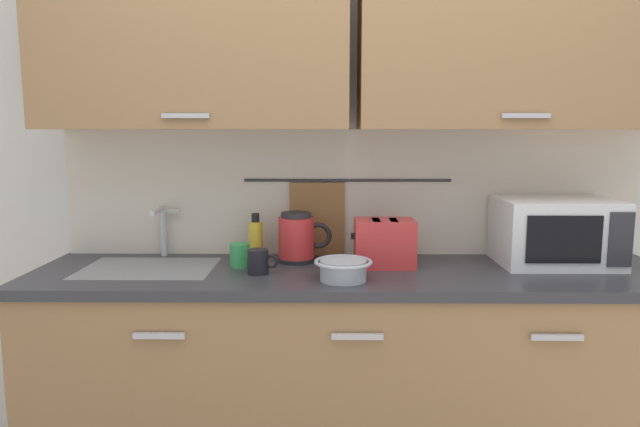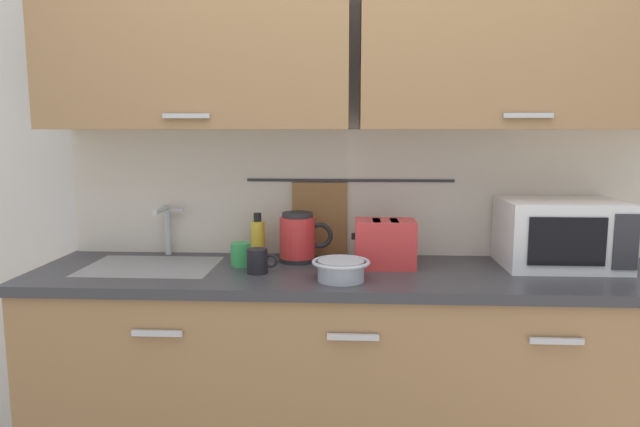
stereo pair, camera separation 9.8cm
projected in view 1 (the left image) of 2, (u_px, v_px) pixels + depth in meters
The scene contains 10 objects.
counter_unit at pixel (350, 376), 2.33m from camera, with size 2.53×0.64×0.90m.
back_wall_assembly at pixel (352, 112), 2.41m from camera, with size 3.70×0.41×2.50m.
sink_faucet at pixel (162, 224), 2.48m from camera, with size 0.09×0.17×0.22m.
microwave at pixel (556, 232), 2.34m from camera, with size 0.46×0.35×0.27m.
electric_kettle at pixel (297, 238), 2.39m from camera, with size 0.23×0.16×0.21m.
dish_soap_bottle at pixel (256, 239), 2.45m from camera, with size 0.06×0.06×0.20m.
mug_near_sink at pixel (241, 255), 2.31m from camera, with size 0.12×0.08×0.09m.
mixing_bowl at pixel (343, 268), 2.10m from camera, with size 0.21×0.21×0.08m.
toaster at pixel (384, 243), 2.31m from camera, with size 0.26×0.17×0.19m.
mug_by_kettle at pixel (259, 262), 2.19m from camera, with size 0.12×0.08×0.09m.
Camera 1 is at (-0.11, -1.91, 1.44)m, focal length 32.19 mm.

